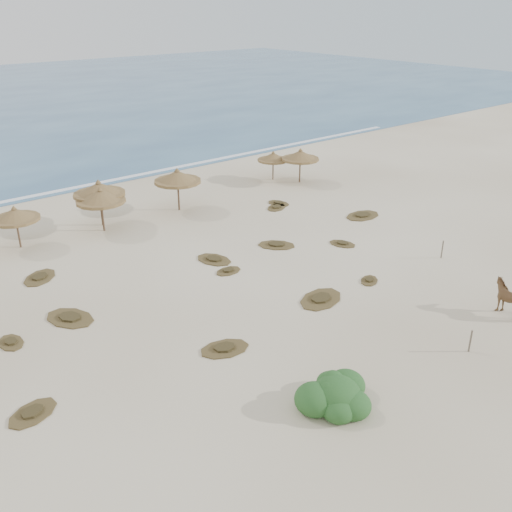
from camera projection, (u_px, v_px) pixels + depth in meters
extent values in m
plane|color=beige|center=(329.00, 304.00, 28.11)|extent=(160.00, 160.00, 0.00)
cube|color=white|center=(99.00, 183.00, 46.47)|extent=(70.00, 0.60, 0.01)
cylinder|color=brown|center=(18.00, 232.00, 34.09)|extent=(0.11, 0.11, 1.98)
cylinder|color=olive|center=(16.00, 219.00, 33.75)|extent=(3.06, 3.06, 0.17)
cone|color=olive|center=(15.00, 214.00, 33.62)|extent=(2.95, 2.95, 0.71)
cone|color=olive|center=(14.00, 207.00, 33.45)|extent=(0.34, 0.34, 0.21)
cylinder|color=brown|center=(101.00, 208.00, 37.39)|extent=(0.13, 0.13, 2.34)
cylinder|color=olive|center=(99.00, 194.00, 36.99)|extent=(4.43, 4.43, 0.20)
cone|color=olive|center=(99.00, 189.00, 36.84)|extent=(4.28, 4.28, 0.84)
cone|color=olive|center=(98.00, 181.00, 36.63)|extent=(0.40, 0.40, 0.25)
cylinder|color=brown|center=(102.00, 215.00, 36.51)|extent=(0.13, 0.13, 2.20)
cylinder|color=olive|center=(101.00, 201.00, 36.13)|extent=(4.00, 4.00, 0.19)
cone|color=olive|center=(100.00, 196.00, 35.99)|extent=(3.87, 3.87, 0.79)
cone|color=olive|center=(99.00, 189.00, 35.80)|extent=(0.38, 0.38, 0.23)
cylinder|color=brown|center=(178.00, 194.00, 40.12)|extent=(0.13, 0.13, 2.30)
cylinder|color=olive|center=(178.00, 181.00, 39.72)|extent=(3.66, 3.66, 0.20)
cone|color=olive|center=(177.00, 176.00, 39.57)|extent=(3.54, 3.54, 0.82)
cone|color=olive|center=(177.00, 169.00, 39.37)|extent=(0.39, 0.39, 0.24)
cylinder|color=brown|center=(300.00, 170.00, 46.26)|extent=(0.12, 0.12, 2.12)
cylinder|color=olive|center=(300.00, 159.00, 45.90)|extent=(3.60, 3.60, 0.18)
cone|color=olive|center=(300.00, 155.00, 45.76)|extent=(3.48, 3.48, 0.76)
cone|color=olive|center=(301.00, 149.00, 45.57)|extent=(0.36, 0.36, 0.22)
cylinder|color=brown|center=(273.00, 169.00, 47.04)|extent=(0.10, 0.10, 1.80)
cylinder|color=olive|center=(273.00, 160.00, 46.73)|extent=(2.78, 2.78, 0.15)
cone|color=olive|center=(273.00, 157.00, 46.61)|extent=(2.69, 2.69, 0.64)
cone|color=olive|center=(273.00, 152.00, 46.45)|extent=(0.31, 0.31, 0.19)
cylinder|color=#6F6453|center=(470.00, 341.00, 24.08)|extent=(0.09, 0.09, 1.04)
cylinder|color=#6F6453|center=(442.00, 249.00, 32.82)|extent=(0.09, 0.09, 1.09)
ellipsoid|color=#2D5D28|center=(336.00, 395.00, 20.83)|extent=(1.82, 1.82, 1.36)
ellipsoid|color=#2D5D28|center=(346.00, 385.00, 21.53)|extent=(1.46, 1.46, 1.09)
ellipsoid|color=#2D5D28|center=(315.00, 399.00, 20.68)|extent=(1.55, 1.55, 1.16)
ellipsoid|color=#2D5D28|center=(353.00, 405.00, 20.54)|extent=(1.36, 1.36, 1.02)
ellipsoid|color=#2D5D28|center=(338.00, 409.00, 20.36)|extent=(1.27, 1.27, 0.95)
ellipsoid|color=#2D5D28|center=(330.00, 383.00, 21.79)|extent=(1.09, 1.09, 0.82)
ellipsoid|color=#2D5D28|center=(333.00, 379.00, 21.17)|extent=(0.82, 0.82, 0.61)
ellipsoid|color=#2D5D28|center=(330.00, 389.00, 20.58)|extent=(0.73, 0.73, 0.55)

